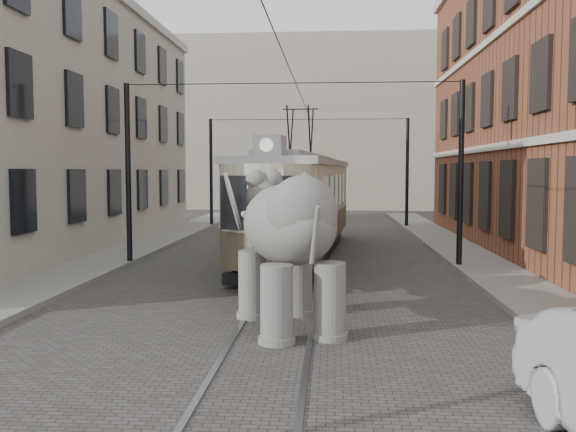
{
  "coord_description": "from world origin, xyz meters",
  "views": [
    {
      "loc": [
        1.12,
        -13.94,
        3.15
      ],
      "look_at": [
        0.11,
        0.22,
        2.1
      ],
      "focal_mm": 38.43,
      "sensor_mm": 36.0,
      "label": 1
    }
  ],
  "objects": [
    {
      "name": "ground",
      "position": [
        0.0,
        0.0,
        0.0
      ],
      "size": [
        120.0,
        120.0,
        0.0
      ],
      "primitive_type": "plane",
      "color": "#413F3C"
    },
    {
      "name": "tram_rails",
      "position": [
        0.0,
        0.0,
        0.01
      ],
      "size": [
        1.54,
        80.0,
        0.02
      ],
      "primitive_type": null,
      "color": "slate",
      "rests_on": "ground"
    },
    {
      "name": "sidewalk_right",
      "position": [
        6.0,
        0.0,
        0.07
      ],
      "size": [
        2.0,
        60.0,
        0.15
      ],
      "primitive_type": "cube",
      "color": "slate",
      "rests_on": "ground"
    },
    {
      "name": "sidewalk_left",
      "position": [
        -6.5,
        0.0,
        0.07
      ],
      "size": [
        2.0,
        60.0,
        0.15
      ],
      "primitive_type": "cube",
      "color": "slate",
      "rests_on": "ground"
    },
    {
      "name": "stucco_building",
      "position": [
        -11.0,
        10.0,
        5.0
      ],
      "size": [
        7.0,
        24.0,
        10.0
      ],
      "primitive_type": "cube",
      "color": "gray",
      "rests_on": "ground"
    },
    {
      "name": "distant_block",
      "position": [
        0.0,
        40.0,
        7.0
      ],
      "size": [
        28.0,
        10.0,
        14.0
      ],
      "primitive_type": "cube",
      "color": "gray",
      "rests_on": "ground"
    },
    {
      "name": "catenary",
      "position": [
        -0.2,
        5.0,
        3.0
      ],
      "size": [
        11.0,
        30.2,
        6.0
      ],
      "primitive_type": null,
      "color": "black",
      "rests_on": "ground"
    },
    {
      "name": "tram",
      "position": [
        -0.05,
        8.78,
        2.72
      ],
      "size": [
        3.97,
        13.92,
        5.45
      ],
      "primitive_type": null,
      "rotation": [
        0.0,
        0.0,
        -0.08
      ],
      "color": "#BDB699",
      "rests_on": "ground"
    },
    {
      "name": "elephant",
      "position": [
        0.26,
        -1.8,
        1.61
      ],
      "size": [
        4.51,
        5.92,
        3.21
      ],
      "primitive_type": null,
      "rotation": [
        0.0,
        0.0,
        0.35
      ],
      "color": "slate",
      "rests_on": "ground"
    }
  ]
}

